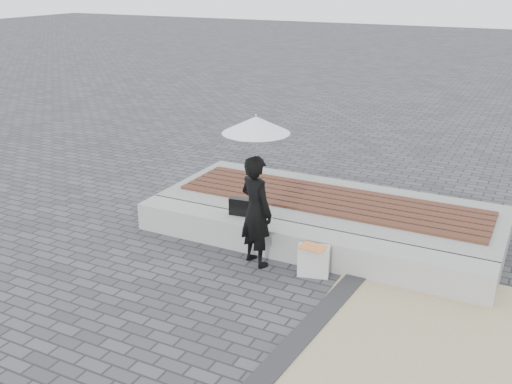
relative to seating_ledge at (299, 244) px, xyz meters
The scene contains 10 objects.
ground 1.61m from the seating_ledge, 90.00° to the right, with size 80.00×80.00×0.00m, color #49494D.
edging_band 2.24m from the seating_ledge, 70.35° to the right, with size 0.25×5.20×0.04m, color #2E2E30.
seating_ledge is the anchor object (origin of this frame).
timber_platform 1.20m from the seating_ledge, 90.00° to the left, with size 5.00×2.00×0.40m, color #A1A19C.
timber_decking 1.22m from the seating_ledge, 90.00° to the left, with size 4.60×1.20×0.04m, color brown, non-canonical shape.
woman 0.80m from the seating_ledge, 136.95° to the right, with size 0.54×0.35×1.48m, color black.
parasol 1.78m from the seating_ledge, 136.95° to the right, with size 0.84×0.84×1.07m.
handbag 0.99m from the seating_ledge, behind, with size 0.35×0.12×0.25m, color black.
canvas_tote 0.54m from the seating_ledge, 46.51° to the right, with size 0.39×0.16×0.41m, color silver.
magazine 0.61m from the seating_ledge, 49.95° to the right, with size 0.32×0.23×0.01m, color red.
Camera 1 is at (2.76, -5.06, 3.60)m, focal length 41.53 mm.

